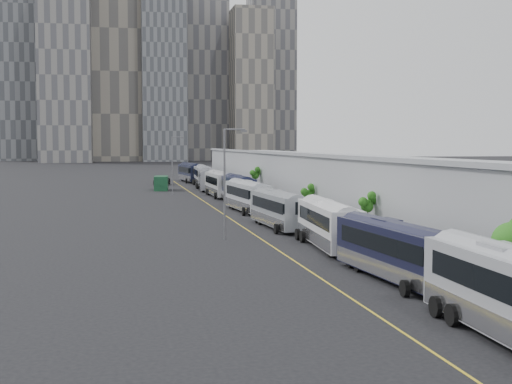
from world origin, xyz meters
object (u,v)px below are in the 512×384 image
object	(u,v)px
bus_1	(395,256)
suv	(162,181)
bus_5	(237,191)
shipping_container	(161,183)
street_lamp_near	(227,176)
street_lamp_far	(173,161)
bus_8	(203,177)
bus_6	(220,186)
bus_4	(247,199)
bus_7	(207,181)
bus_2	(329,228)
bus_9	(191,174)
bus_3	(279,212)

from	to	relation	value
bus_1	suv	size ratio (longest dim) A/B	2.01
bus_5	shipping_container	xyz separation A→B (m)	(-8.76, 29.11, -0.40)
bus_5	street_lamp_near	size ratio (longest dim) A/B	1.39
bus_5	street_lamp_far	distance (m)	20.11
bus_8	street_lamp_near	xyz separation A→B (m)	(-7.24, -77.47, 3.80)
bus_6	shipping_container	xyz separation A→B (m)	(-7.96, 17.28, -0.42)
bus_5	street_lamp_far	size ratio (longest dim) A/B	1.42
bus_8	shipping_container	distance (m)	14.23
bus_4	shipping_container	size ratio (longest dim) A/B	2.17
bus_6	street_lamp_far	bearing A→B (deg)	134.93
bus_1	bus_6	size ratio (longest dim) A/B	0.92
bus_7	street_lamp_near	distance (m)	65.18
bus_2	bus_5	size ratio (longest dim) A/B	0.97
street_lamp_near	street_lamp_far	bearing A→B (deg)	90.22
bus_9	bus_5	bearing A→B (deg)	-94.65
bus_3	bus_8	bearing A→B (deg)	85.85
bus_8	street_lamp_near	size ratio (longest dim) A/B	1.44
bus_3	street_lamp_near	xyz separation A→B (m)	(-6.25, -7.19, 3.96)
bus_9	shipping_container	distance (m)	26.67
bus_5	bus_7	xyz separation A→B (m)	(-0.79, 27.58, -0.03)
bus_5	bus_6	bearing A→B (deg)	92.39
bus_3	bus_6	world-z (taller)	bus_6
shipping_container	bus_4	bearing A→B (deg)	-74.03
bus_7	bus_8	world-z (taller)	bus_8
bus_8	bus_9	distance (m)	14.32
street_lamp_far	shipping_container	world-z (taller)	street_lamp_far
bus_8	suv	bearing A→B (deg)	149.75
bus_7	bus_3	bearing A→B (deg)	-84.79
bus_9	street_lamp_near	size ratio (longest dim) A/B	1.47
bus_5	street_lamp_near	bearing A→B (deg)	-102.50
street_lamp_near	suv	bearing A→B (deg)	90.29
bus_4	bus_8	bearing A→B (deg)	84.89
bus_1	shipping_container	xyz separation A→B (m)	(-8.69, 86.54, -0.28)
bus_8	bus_5	bearing A→B (deg)	-87.11
bus_6	bus_3	bearing A→B (deg)	-91.14
bus_3	bus_6	bearing A→B (deg)	86.40
bus_5	bus_6	size ratio (longest dim) A/B	0.99
bus_1	bus_4	size ratio (longest dim) A/B	0.96
bus_2	bus_5	xyz separation A→B (m)	(0.03, 43.55, 0.06)
bus_1	bus_6	distance (m)	69.26
shipping_container	bus_6	bearing A→B (deg)	-59.76
bus_3	bus_6	xyz separation A→B (m)	(0.19, 41.80, 0.13)
shipping_container	bus_7	bearing A→B (deg)	-5.35
bus_6	bus_9	distance (m)	42.77
street_lamp_near	bus_9	bearing A→B (deg)	86.07
bus_9	suv	distance (m)	11.50
bus_1	bus_9	distance (m)	112.03
bus_6	street_lamp_far	xyz separation A→B (m)	(-6.65, 6.47, 3.73)
bus_6	bus_7	size ratio (longest dim) A/B	1.02
bus_5	street_lamp_near	xyz separation A→B (m)	(-7.24, -37.16, 3.85)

